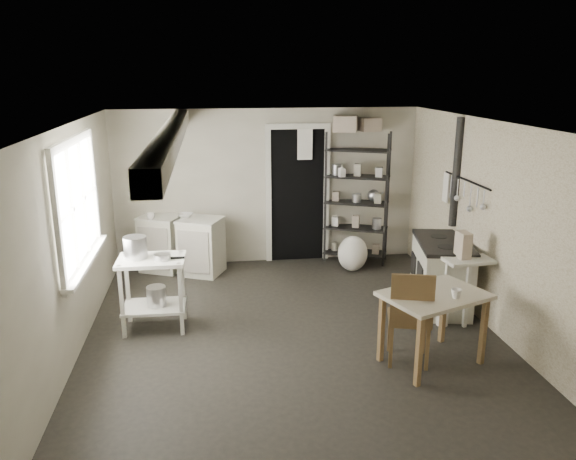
{
  "coord_description": "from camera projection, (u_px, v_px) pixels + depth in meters",
  "views": [
    {
      "loc": [
        -0.84,
        -5.68,
        2.82
      ],
      "look_at": [
        0.0,
        0.3,
        1.1
      ],
      "focal_mm": 35.0,
      "sensor_mm": 36.0,
      "label": 1
    }
  ],
  "objects": [
    {
      "name": "floor",
      "position": [
        292.0,
        331.0,
        6.29
      ],
      "size": [
        5.0,
        5.0,
        0.0
      ],
      "primitive_type": "plane",
      "color": "black",
      "rests_on": "ground"
    },
    {
      "name": "ceiling",
      "position": [
        292.0,
        124.0,
        5.66
      ],
      "size": [
        5.0,
        5.0,
        0.0
      ],
      "primitive_type": "plane",
      "rotation": [
        3.14,
        0.0,
        0.0
      ],
      "color": "silver",
      "rests_on": "wall_back"
    },
    {
      "name": "wall_back",
      "position": [
        268.0,
        187.0,
        8.36
      ],
      "size": [
        4.5,
        0.02,
        2.3
      ],
      "primitive_type": "cube",
      "color": "#BBB59F",
      "rests_on": "ground"
    },
    {
      "name": "wall_front",
      "position": [
        349.0,
        341.0,
        3.59
      ],
      "size": [
        4.5,
        0.02,
        2.3
      ],
      "primitive_type": "cube",
      "color": "#BBB59F",
      "rests_on": "ground"
    },
    {
      "name": "wall_left",
      "position": [
        72.0,
        242.0,
        5.67
      ],
      "size": [
        0.02,
        5.0,
        2.3
      ],
      "primitive_type": "cube",
      "color": "#BBB59F",
      "rests_on": "ground"
    },
    {
      "name": "wall_right",
      "position": [
        491.0,
        225.0,
        6.27
      ],
      "size": [
        0.02,
        5.0,
        2.3
      ],
      "primitive_type": "cube",
      "color": "#BBB59F",
      "rests_on": "ground"
    },
    {
      "name": "window",
      "position": [
        76.0,
        203.0,
        5.77
      ],
      "size": [
        0.12,
        1.76,
        1.28
      ],
      "primitive_type": null,
      "color": "silver",
      "rests_on": "wall_left"
    },
    {
      "name": "doorway",
      "position": [
        298.0,
        196.0,
        8.43
      ],
      "size": [
        0.96,
        0.1,
        2.08
      ],
      "primitive_type": null,
      "color": "silver",
      "rests_on": "ground"
    },
    {
      "name": "ceiling_beam",
      "position": [
        172.0,
        136.0,
        5.53
      ],
      "size": [
        0.18,
        5.0,
        0.18
      ],
      "primitive_type": null,
      "color": "silver",
      "rests_on": "ceiling"
    },
    {
      "name": "wallpaper_panel",
      "position": [
        490.0,
        225.0,
        6.27
      ],
      "size": [
        0.01,
        5.0,
        2.3
      ],
      "primitive_type": null,
      "color": "beige",
      "rests_on": "wall_right"
    },
    {
      "name": "utensil_rail",
      "position": [
        465.0,
        180.0,
        6.73
      ],
      "size": [
        0.06,
        1.2,
        0.44
      ],
      "primitive_type": null,
      "color": "#B7B7B9",
      "rests_on": "wall_right"
    },
    {
      "name": "prep_table",
      "position": [
        154.0,
        295.0,
        6.27
      ],
      "size": [
        0.74,
        0.53,
        0.83
      ],
      "primitive_type": null,
      "rotation": [
        0.0,
        0.0,
        -0.02
      ],
      "color": "silver",
      "rests_on": "ground"
    },
    {
      "name": "stockpot",
      "position": [
        135.0,
        249.0,
        6.14
      ],
      "size": [
        0.33,
        0.33,
        0.27
      ],
      "primitive_type": "cylinder",
      "rotation": [
        0.0,
        0.0,
        0.38
      ],
      "color": "#B7B7B9",
      "rests_on": "prep_table"
    },
    {
      "name": "saucepan",
      "position": [
        162.0,
        258.0,
        6.1
      ],
      "size": [
        0.21,
        0.21,
        0.1
      ],
      "primitive_type": "cylinder",
      "rotation": [
        0.0,
        0.0,
        0.14
      ],
      "color": "#B7B7B9",
      "rests_on": "prep_table"
    },
    {
      "name": "bucket",
      "position": [
        156.0,
        296.0,
        6.27
      ],
      "size": [
        0.21,
        0.21,
        0.23
      ],
      "primitive_type": "cylinder",
      "rotation": [
        0.0,
        0.0,
        0.01
      ],
      "color": "#B7B7B9",
      "rests_on": "prep_table"
    },
    {
      "name": "base_cabinets",
      "position": [
        182.0,
        241.0,
        8.07
      ],
      "size": [
        1.34,
        0.98,
        0.81
      ],
      "primitive_type": null,
      "rotation": [
        0.0,
        0.0,
        -0.41
      ],
      "color": "beige",
      "rests_on": "ground"
    },
    {
      "name": "mixing_bowl",
      "position": [
        185.0,
        207.0,
        7.95
      ],
      "size": [
        0.35,
        0.35,
        0.07
      ],
      "primitive_type": "imported",
      "rotation": [
        0.0,
        0.0,
        -0.35
      ],
      "color": "white",
      "rests_on": "base_cabinets"
    },
    {
      "name": "counter_cup",
      "position": [
        150.0,
        208.0,
        7.83
      ],
      "size": [
        0.15,
        0.15,
        0.09
      ],
      "primitive_type": "imported",
      "rotation": [
        0.0,
        0.0,
        -0.39
      ],
      "color": "white",
      "rests_on": "base_cabinets"
    },
    {
      "name": "shelf_rack",
      "position": [
        357.0,
        200.0,
        8.4
      ],
      "size": [
        1.0,
        0.7,
        1.97
      ],
      "primitive_type": null,
      "rotation": [
        0.0,
        0.0,
        -0.41
      ],
      "color": "black",
      "rests_on": "ground"
    },
    {
      "name": "shelf_jar",
      "position": [
        342.0,
        174.0,
        8.21
      ],
      "size": [
        0.1,
        0.1,
        0.19
      ],
      "primitive_type": "imported",
      "rotation": [
        0.0,
        0.0,
        0.22
      ],
      "color": "white",
      "rests_on": "shelf_rack"
    },
    {
      "name": "storage_box_a",
      "position": [
        345.0,
        129.0,
        8.08
      ],
      "size": [
        0.4,
        0.38,
        0.23
      ],
      "primitive_type": "cube",
      "rotation": [
        0.0,
        0.0,
        -0.31
      ],
      "color": "beige",
      "rests_on": "shelf_rack"
    },
    {
      "name": "storage_box_b",
      "position": [
        369.0,
        129.0,
        8.19
      ],
      "size": [
        0.34,
        0.33,
        0.19
      ],
      "primitive_type": "cube",
      "rotation": [
        0.0,
        0.0,
        0.2
      ],
      "color": "beige",
      "rests_on": "shelf_rack"
    },
    {
      "name": "stove",
      "position": [
        441.0,
        272.0,
        6.86
      ],
      "size": [
        0.79,
        1.16,
        0.84
      ],
      "primitive_type": null,
      "rotation": [
        0.0,
        0.0,
        -0.2
      ],
      "color": "beige",
      "rests_on": "ground"
    },
    {
      "name": "stovepipe",
      "position": [
        457.0,
        173.0,
        7.0
      ],
      "size": [
        0.12,
        0.12,
        1.52
      ],
      "primitive_type": null,
      "rotation": [
        0.0,
        0.0,
        -0.05
      ],
      "color": "black",
      "rests_on": "stove"
    },
    {
      "name": "side_ledge",
      "position": [
        466.0,
        292.0,
        6.28
      ],
      "size": [
        0.56,
        0.33,
        0.82
      ],
      "primitive_type": null,
      "rotation": [
        0.0,
        0.0,
        0.09
      ],
      "color": "silver",
      "rests_on": "ground"
    },
    {
      "name": "oats_box",
      "position": [
        464.0,
        241.0,
        6.17
      ],
      "size": [
        0.13,
        0.2,
        0.29
      ],
      "primitive_type": "cube",
      "rotation": [
        0.0,
        0.0,
        0.05
      ],
      "color": "beige",
      "rests_on": "side_ledge"
    },
    {
      "name": "work_table",
      "position": [
        432.0,
        327.0,
        5.53
      ],
      "size": [
        1.15,
        0.99,
        0.74
      ],
      "primitive_type": null,
      "rotation": [
        0.0,
        0.0,
        0.38
      ],
      "color": "beige",
      "rests_on": "ground"
    },
    {
      "name": "table_cup",
      "position": [
        456.0,
        291.0,
        5.3
      ],
      "size": [
        0.12,
        0.12,
        0.09
      ],
      "primitive_type": "imported",
      "rotation": [
        0.0,
        0.0,
        -0.2
      ],
      "color": "white",
      "rests_on": "work_table"
    },
    {
      "name": "chair",
      "position": [
        409.0,
        316.0,
        5.54
      ],
      "size": [
        0.51,
        0.52,
        0.99
      ],
      "primitive_type": null,
      "rotation": [
        0.0,
        0.0,
        -0.27
      ],
      "color": "brown",
      "rests_on": "ground"
    },
    {
      "name": "flour_sack",
      "position": [
        353.0,
        255.0,
        8.14
      ],
      "size": [
        0.55,
        0.51,
        0.52
      ],
      "primitive_type": "ellipsoid",
      "rotation": [
        0.0,
        0.0,
        0.41
      ],
      "color": "white",
      "rests_on": "ground"
    },
    {
      "name": "floor_crock",
      "position": [
        442.0,
        319.0,
        6.43
      ],
      "size": [
        0.16,
        0.16,
        0.17
      ],
      "primitive_type": "cylinder",
      "rotation": [
        0.0,
        0.0,
        0.22
      ],
      "color": "white",
      "rests_on": "ground"
    }
  ]
}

